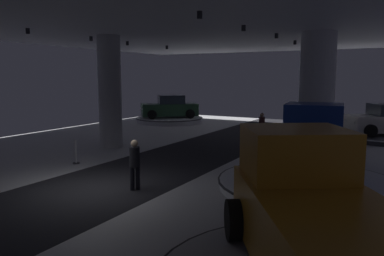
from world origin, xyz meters
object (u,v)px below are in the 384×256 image
(pickup_truck_mid_right, at_px, (310,149))
(visitor_walking_near, at_px, (262,126))
(display_platform_mid_right, at_px, (308,184))
(display_platform_deep_left, at_px, (169,120))
(display_car_deep_left, at_px, (170,108))
(column_right, at_px, (317,93))
(pickup_truck_near_right, at_px, (321,223))
(column_left, at_px, (110,92))
(visitor_walking_far, at_px, (135,162))

(pickup_truck_mid_right, height_order, visitor_walking_near, pickup_truck_mid_right)
(display_platform_mid_right, xyz_separation_m, visitor_walking_near, (-4.14, 7.54, 0.75))
(display_platform_deep_left, xyz_separation_m, display_car_deep_left, (0.02, 0.02, 0.93))
(column_right, relative_size, pickup_truck_near_right, 0.98)
(display_platform_deep_left, distance_m, pickup_truck_mid_right, 18.10)
(column_left, distance_m, display_platform_mid_right, 11.01)
(column_left, xyz_separation_m, visitor_walking_near, (6.22, 4.87, -1.84))
(column_right, relative_size, visitor_walking_far, 3.46)
(pickup_truck_near_right, distance_m, pickup_truck_mid_right, 6.31)
(column_right, height_order, pickup_truck_mid_right, column_right)
(display_car_deep_left, height_order, visitor_walking_far, display_car_deep_left)
(display_car_deep_left, relative_size, pickup_truck_near_right, 0.78)
(pickup_truck_mid_right, bearing_deg, column_left, 167.14)
(display_car_deep_left, bearing_deg, display_platform_mid_right, -43.73)
(display_platform_deep_left, distance_m, pickup_truck_near_right, 23.63)
(display_platform_deep_left, distance_m, visitor_walking_far, 17.62)
(display_platform_mid_right, distance_m, visitor_walking_near, 8.64)
(pickup_truck_mid_right, bearing_deg, column_right, 100.08)
(column_left, relative_size, visitor_walking_far, 3.46)
(display_platform_mid_right, bearing_deg, display_car_deep_left, 136.27)
(display_platform_deep_left, bearing_deg, pickup_truck_mid_right, -43.01)
(visitor_walking_far, bearing_deg, display_platform_mid_right, 30.28)
(display_platform_deep_left, bearing_deg, visitor_walking_far, -60.86)
(visitor_walking_near, bearing_deg, display_car_deep_left, 150.61)
(visitor_walking_far, bearing_deg, display_platform_deep_left, 119.14)
(display_platform_deep_left, distance_m, visitor_walking_near, 10.47)
(visitor_walking_near, height_order, visitor_walking_far, same)
(pickup_truck_near_right, bearing_deg, visitor_walking_near, 112.81)
(display_car_deep_left, height_order, pickup_truck_near_right, pickup_truck_near_right)
(column_left, distance_m, display_platform_deep_left, 10.69)
(column_right, height_order, visitor_walking_near, column_right)
(display_platform_deep_left, xyz_separation_m, visitor_walking_far, (8.57, -15.38, 0.70))
(column_right, distance_m, pickup_truck_near_right, 12.26)
(column_right, relative_size, display_platform_deep_left, 1.08)
(column_right, relative_size, pickup_truck_mid_right, 0.99)
(display_platform_deep_left, height_order, pickup_truck_near_right, pickup_truck_near_right)
(display_car_deep_left, height_order, display_platform_mid_right, display_car_deep_left)
(column_right, xyz_separation_m, visitor_walking_far, (-3.62, -8.81, -1.84))
(pickup_truck_near_right, height_order, visitor_walking_near, pickup_truck_near_right)
(pickup_truck_near_right, bearing_deg, display_platform_mid_right, 104.22)
(display_platform_mid_right, relative_size, pickup_truck_mid_right, 1.02)
(display_platform_deep_left, height_order, visitor_walking_far, visitor_walking_far)
(column_right, relative_size, column_left, 1.00)
(display_platform_deep_left, height_order, display_platform_mid_right, display_platform_deep_left)
(display_platform_deep_left, height_order, display_car_deep_left, display_car_deep_left)
(column_right, height_order, display_platform_deep_left, column_right)
(column_right, xyz_separation_m, display_platform_deep_left, (-12.19, 6.57, -2.54))
(display_car_deep_left, bearing_deg, display_platform_deep_left, -138.78)
(pickup_truck_mid_right, bearing_deg, visitor_walking_far, -146.65)
(column_left, height_order, visitor_walking_far, column_left)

